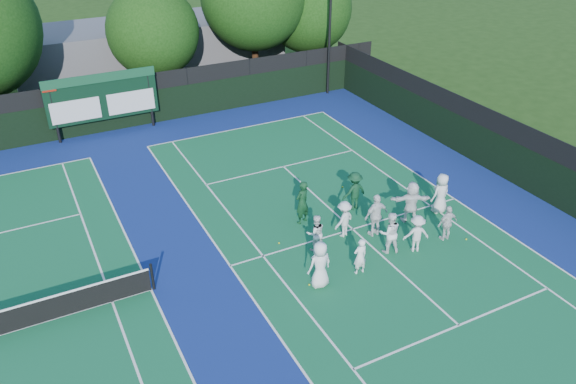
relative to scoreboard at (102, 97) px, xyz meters
name	(u,v)px	position (x,y,z in m)	size (l,w,h in m)	color
ground	(366,242)	(7.01, -15.59, -2.19)	(120.00, 120.00, 0.00)	#1D3B10
court_apron	(217,270)	(1.01, -14.59, -2.19)	(34.00, 32.00, 0.01)	navy
near_court	(353,229)	(7.01, -14.59, -2.18)	(11.05, 23.85, 0.01)	#125B33
back_fence	(121,106)	(1.01, 0.41, -0.83)	(34.00, 0.08, 3.00)	black
divider_fence_right	(516,157)	(16.01, -14.59, -0.83)	(0.08, 32.00, 3.00)	black
scoreboard	(102,97)	(0.00, 0.00, 0.00)	(6.00, 0.21, 3.55)	black
clubhouse	(151,51)	(5.01, 8.41, -0.19)	(18.00, 6.00, 4.00)	#5D5D62
tree_c	(155,33)	(4.33, 3.99, 2.10)	(5.63, 5.63, 7.25)	black
tree_e	(310,11)	(15.21, 3.99, 2.41)	(5.96, 5.96, 7.74)	black
tennis_ball_0	(309,285)	(3.64, -16.95, -2.16)	(0.07, 0.07, 0.07)	#CCD018
tennis_ball_1	(413,204)	(10.52, -14.11, -2.16)	(0.07, 0.07, 0.07)	#CCD018
tennis_ball_2	(466,239)	(10.68, -17.33, -2.16)	(0.07, 0.07, 0.07)	#CCD018
tennis_ball_3	(279,243)	(3.82, -14.11, -2.16)	(0.07, 0.07, 0.07)	#CCD018
tennis_ball_4	(342,187)	(8.52, -11.37, -2.16)	(0.07, 0.07, 0.07)	#CCD018
tennis_ball_5	(412,219)	(9.70, -15.09, -2.16)	(0.07, 0.07, 0.07)	#CCD018
player_front_0	(320,265)	(3.97, -17.09, -1.27)	(0.90, 0.59, 1.84)	white
player_front_1	(360,256)	(5.64, -17.13, -1.45)	(0.54, 0.36, 1.49)	white
player_front_2	(390,233)	(7.40, -16.51, -1.32)	(0.85, 0.66, 1.74)	white
player_front_3	(417,234)	(8.37, -16.93, -1.41)	(1.01, 0.58, 1.57)	silver
player_front_4	(447,223)	(9.95, -16.89, -1.42)	(0.91, 0.38, 1.55)	silver
player_back_0	(316,233)	(4.92, -15.10, -1.42)	(0.75, 0.59, 1.55)	white
player_back_1	(344,219)	(6.43, -14.77, -1.40)	(1.02, 0.59, 1.58)	silver
player_back_2	(376,215)	(7.60, -15.31, -1.26)	(1.10, 0.46, 1.87)	white
player_back_3	(411,202)	(9.52, -15.10, -1.26)	(1.72, 0.55, 1.85)	white
player_back_4	(441,193)	(11.12, -15.10, -1.27)	(0.90, 0.58, 1.83)	silver
coach_left	(302,202)	(5.40, -13.13, -1.21)	(0.71, 0.47, 1.96)	#0F381B
coach_right	(354,191)	(7.94, -13.19, -1.30)	(1.15, 0.66, 1.79)	#0F381F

